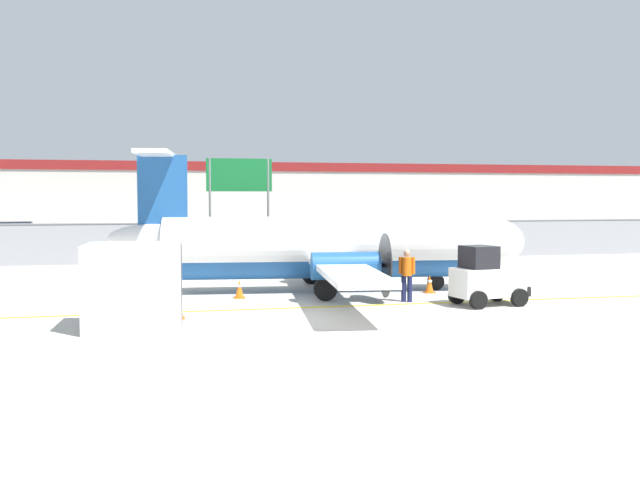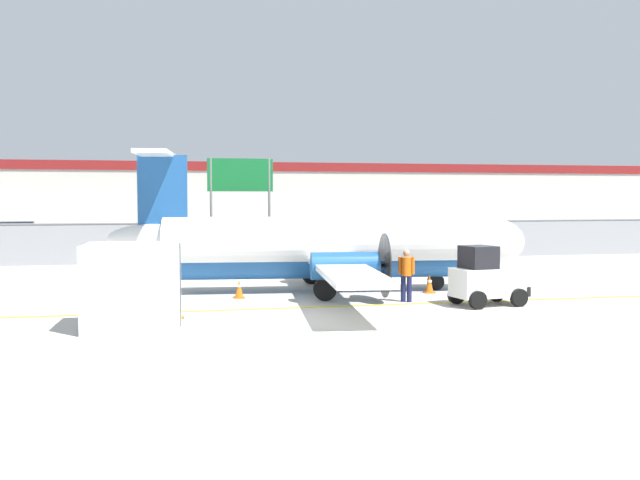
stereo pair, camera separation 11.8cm
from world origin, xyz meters
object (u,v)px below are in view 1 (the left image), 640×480
object	(u,v)px
highway_sign	(239,183)
ground_crew_worker	(407,273)
parked_car_0	(17,233)
cargo_container	(134,286)
parked_car_5	(462,235)
baggage_tug	(487,278)
parked_car_1	(102,241)
parked_car_4	(352,235)
parked_car_3	(284,236)
parked_car_2	(183,238)
commuter_airplane	(334,247)
traffic_cone_near_right	(178,308)
traffic_cone_far_left	(239,289)
traffic_cone_near_left	(429,284)

from	to	relation	value
highway_sign	ground_crew_worker	bearing A→B (deg)	-78.60
parked_car_0	cargo_container	bearing A→B (deg)	-80.92
ground_crew_worker	parked_car_0	distance (m)	35.72
parked_car_5	highway_sign	distance (m)	16.27
baggage_tug	highway_sign	bearing A→B (deg)	98.32
parked_car_1	parked_car_4	xyz separation A→B (m)	(15.59, 2.60, 0.00)
baggage_tug	parked_car_3	bearing A→B (deg)	86.85
baggage_tug	parked_car_2	world-z (taller)	baggage_tug
commuter_airplane	parked_car_2	world-z (taller)	commuter_airplane
commuter_airplane	parked_car_2	bearing A→B (deg)	109.91
parked_car_0	baggage_tug	bearing A→B (deg)	-64.49
parked_car_2	parked_car_4	world-z (taller)	same
ground_crew_worker	highway_sign	xyz separation A→B (m)	(-3.51, 17.39, 3.19)
ground_crew_worker	parked_car_1	size ratio (longest dim) A/B	0.39
commuter_airplane	baggage_tug	size ratio (longest dim) A/B	6.51
cargo_container	parked_car_2	xyz separation A→B (m)	(2.05, 24.94, -0.21)
traffic_cone_near_right	parked_car_0	world-z (taller)	parked_car_0
ground_crew_worker	parked_car_5	world-z (taller)	same
commuter_airplane	cargo_container	xyz separation A→B (m)	(-6.75, -5.86, -0.50)
commuter_airplane	parked_car_4	size ratio (longest dim) A/B	3.72
commuter_airplane	cargo_container	size ratio (longest dim) A/B	6.42
parked_car_3	parked_car_5	bearing A→B (deg)	-11.20
parked_car_2	cargo_container	bearing A→B (deg)	80.85
baggage_tug	parked_car_4	distance (m)	24.60
traffic_cone_far_left	parked_car_0	xyz separation A→B (m)	(-12.28, 29.17, 0.58)
traffic_cone_near_left	parked_car_2	bearing A→B (deg)	111.43
parked_car_1	parked_car_4	distance (m)	15.81
baggage_tug	traffic_cone_near_left	xyz separation A→B (m)	(-0.68, 3.10, -0.54)
traffic_cone_near_right	parked_car_5	size ratio (longest dim) A/B	0.15
parked_car_1	parked_car_5	distance (m)	22.85
cargo_container	parked_car_0	xyz separation A→B (m)	(-9.03, 34.06, -0.21)
parked_car_2	highway_sign	xyz separation A→B (m)	(2.91, -4.64, 3.24)
parked_car_4	parked_car_5	bearing A→B (deg)	-13.99
baggage_tug	traffic_cone_far_left	bearing A→B (deg)	147.69
traffic_cone_near_left	highway_sign	bearing A→B (deg)	107.88
baggage_tug	cargo_container	size ratio (longest dim) A/B	0.99
commuter_airplane	highway_sign	world-z (taller)	highway_sign
commuter_airplane	traffic_cone_near_right	bearing A→B (deg)	-134.48
baggage_tug	commuter_airplane	bearing A→B (deg)	124.23
traffic_cone_near_left	parked_car_3	distance (m)	20.98
highway_sign	traffic_cone_far_left	bearing A→B (deg)	-96.31
commuter_airplane	parked_car_5	distance (m)	23.38
baggage_tug	traffic_cone_far_left	xyz separation A→B (m)	(-7.40, 3.24, -0.54)
traffic_cone_far_left	highway_sign	distance (m)	15.97
ground_crew_worker	traffic_cone_near_right	world-z (taller)	ground_crew_worker
commuter_airplane	parked_car_1	distance (m)	20.01
commuter_airplane	parked_car_3	distance (m)	19.87
traffic_cone_far_left	highway_sign	xyz separation A→B (m)	(1.71, 15.41, 3.83)
parked_car_5	ground_crew_worker	bearing A→B (deg)	64.20
parked_car_2	parked_car_3	bearing A→B (deg)	-178.01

